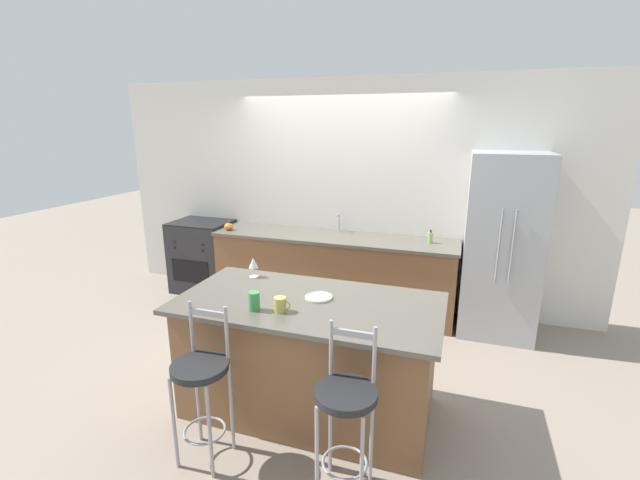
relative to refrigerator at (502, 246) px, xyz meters
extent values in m
plane|color=gray|center=(-1.83, -0.37, -0.95)|extent=(18.00, 18.00, 0.00)
cube|color=silver|center=(-1.83, 0.37, 0.40)|extent=(6.00, 0.07, 2.70)
cube|color=brown|center=(-1.83, 0.03, -0.52)|extent=(2.83, 0.68, 0.87)
cube|color=#5B564C|center=(-1.83, 0.03, -0.06)|extent=(2.87, 0.71, 0.03)
cube|color=black|center=(-1.83, 0.03, -0.05)|extent=(0.56, 0.36, 0.01)
cylinder|color=#ADAFB5|center=(-1.83, 0.25, 0.07)|extent=(0.02, 0.02, 0.22)
cylinder|color=#ADAFB5|center=(-1.83, 0.19, 0.17)|extent=(0.02, 0.12, 0.02)
cube|color=brown|center=(-1.45, -1.89, -0.52)|extent=(1.83, 0.88, 0.88)
cube|color=#5B564C|center=(-1.45, -1.89, -0.06)|extent=(1.95, 1.00, 0.03)
cube|color=#ADAFB5|center=(0.00, 0.00, 0.00)|extent=(0.75, 0.69, 1.91)
cylinder|color=#939399|center=(-0.06, -0.36, 0.10)|extent=(0.02, 0.02, 0.72)
cylinder|color=#939399|center=(0.06, -0.36, 0.10)|extent=(0.02, 0.02, 0.72)
cube|color=#28282B|center=(-3.65, 0.04, -0.49)|extent=(0.74, 0.60, 0.92)
cube|color=black|center=(-3.65, -0.26, -0.60)|extent=(0.53, 0.01, 0.30)
cube|color=black|center=(-3.65, 0.04, -0.02)|extent=(0.74, 0.60, 0.02)
cylinder|color=black|center=(-3.86, -0.27, -0.23)|extent=(0.03, 0.02, 0.03)
cylinder|color=black|center=(-3.44, -0.27, -0.23)|extent=(0.03, 0.02, 0.03)
cylinder|color=black|center=(-3.86, -0.27, -0.31)|extent=(0.03, 0.02, 0.03)
cylinder|color=black|center=(-3.44, -0.27, -0.31)|extent=(0.03, 0.02, 0.03)
cylinder|color=#99999E|center=(-2.06, -2.73, -0.62)|extent=(0.02, 0.02, 0.66)
cylinder|color=#99999E|center=(-1.79, -2.73, -0.62)|extent=(0.02, 0.02, 0.66)
cylinder|color=#99999E|center=(-2.06, -2.46, -0.62)|extent=(0.02, 0.02, 0.66)
cylinder|color=#99999E|center=(-1.79, -2.46, -0.62)|extent=(0.02, 0.02, 0.66)
torus|color=#99999E|center=(-1.92, -2.60, -0.74)|extent=(0.28, 0.28, 0.02)
cylinder|color=#232326|center=(-1.92, -2.60, -0.27)|extent=(0.37, 0.37, 0.04)
cylinder|color=#99999E|center=(-2.06, -2.46, -0.07)|extent=(0.02, 0.02, 0.36)
cylinder|color=#99999E|center=(-1.79, -2.46, -0.07)|extent=(0.02, 0.02, 0.36)
cube|color=#99999E|center=(-1.92, -2.46, 0.05)|extent=(0.26, 0.02, 0.04)
cylinder|color=#99999E|center=(-1.10, -2.70, -0.62)|extent=(0.02, 0.02, 0.66)
cylinder|color=#99999E|center=(-0.84, -2.70, -0.62)|extent=(0.02, 0.02, 0.66)
cylinder|color=#99999E|center=(-1.10, -2.44, -0.62)|extent=(0.02, 0.02, 0.66)
cylinder|color=#99999E|center=(-0.84, -2.44, -0.62)|extent=(0.02, 0.02, 0.66)
torus|color=#99999E|center=(-0.97, -2.57, -0.74)|extent=(0.28, 0.28, 0.02)
cylinder|color=#232326|center=(-0.97, -2.57, -0.27)|extent=(0.37, 0.37, 0.04)
cylinder|color=#99999E|center=(-1.10, -2.44, -0.07)|extent=(0.02, 0.02, 0.36)
cylinder|color=#99999E|center=(-0.84, -2.44, -0.07)|extent=(0.02, 0.02, 0.36)
cube|color=#99999E|center=(-0.97, -2.44, 0.05)|extent=(0.26, 0.02, 0.04)
cylinder|color=beige|center=(-1.39, -1.81, -0.04)|extent=(0.21, 0.21, 0.01)
torus|color=beige|center=(-1.39, -1.81, -0.03)|extent=(0.21, 0.21, 0.01)
cylinder|color=white|center=(-2.07, -1.55, -0.04)|extent=(0.08, 0.08, 0.00)
cylinder|color=white|center=(-2.07, -1.55, 0.00)|extent=(0.01, 0.01, 0.08)
cone|color=white|center=(-2.07, -1.55, 0.08)|extent=(0.08, 0.08, 0.09)
cylinder|color=#C1B251|center=(-1.57, -2.12, 0.01)|extent=(0.09, 0.09, 0.10)
torus|color=#C1B251|center=(-1.53, -2.12, 0.01)|extent=(0.07, 0.01, 0.07)
cylinder|color=#3D934C|center=(-1.75, -2.15, 0.02)|extent=(0.08, 0.08, 0.13)
ellipsoid|color=orange|center=(-3.13, -0.13, 0.00)|extent=(0.11, 0.11, 0.09)
cylinder|color=brown|center=(-3.13, -0.13, 0.05)|extent=(0.02, 0.02, 0.02)
cylinder|color=#89B260|center=(-0.73, 0.05, 0.01)|extent=(0.06, 0.06, 0.12)
cylinder|color=black|center=(-0.73, 0.05, 0.09)|extent=(0.02, 0.02, 0.03)
camera|label=1|loc=(-0.44, -4.63, 1.22)|focal=24.00mm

